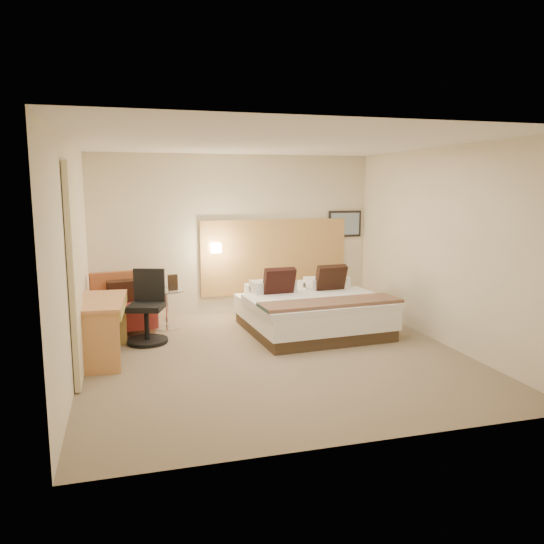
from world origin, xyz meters
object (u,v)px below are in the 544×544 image
object	(u,v)px
desk	(103,312)
lounge_chair	(123,309)
desk_chair	(147,313)
side_table	(167,307)
bed	(312,311)

from	to	relation	value
desk	lounge_chair	bearing A→B (deg)	79.86
desk_chair	desk	bearing A→B (deg)	-131.78
lounge_chair	side_table	distance (m)	0.65
bed	side_table	distance (m)	2.22
desk	desk_chair	world-z (taller)	desk_chair
bed	lounge_chair	size ratio (longest dim) A/B	2.15
bed	lounge_chair	world-z (taller)	bed
bed	lounge_chair	xyz separation A→B (m)	(-2.74, 0.73, 0.04)
bed	desk_chair	size ratio (longest dim) A/B	2.06
desk	side_table	bearing A→B (deg)	55.34
bed	desk	world-z (taller)	bed
side_table	bed	bearing A→B (deg)	-19.35
lounge_chair	side_table	xyz separation A→B (m)	(0.65, 0.01, -0.01)
side_table	desk_chair	distance (m)	0.72
lounge_chair	side_table	size ratio (longest dim) A/B	1.46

